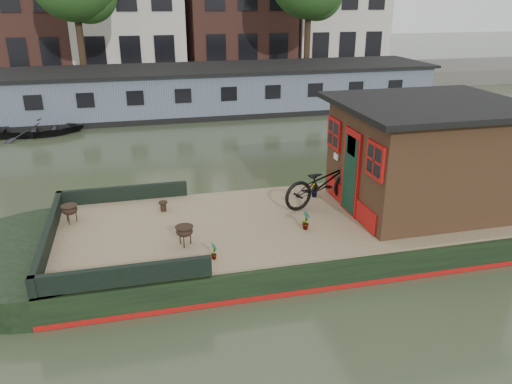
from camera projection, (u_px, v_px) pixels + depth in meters
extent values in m
plane|color=#343D27|center=(329.00, 240.00, 11.40)|extent=(120.00, 120.00, 0.00)
cube|color=black|center=(330.00, 228.00, 11.29)|extent=(12.00, 4.00, 0.60)
cylinder|color=black|center=(49.00, 259.00, 9.96)|extent=(4.00, 4.00, 0.60)
cube|color=#9C100E|center=(329.00, 237.00, 11.38)|extent=(12.02, 4.02, 0.10)
cube|color=#867953|center=(331.00, 215.00, 11.17)|extent=(11.80, 3.80, 0.05)
cube|color=black|center=(49.00, 235.00, 9.79)|extent=(0.12, 4.00, 0.35)
cube|color=black|center=(123.00, 193.00, 11.83)|extent=(3.00, 0.12, 0.35)
cube|color=black|center=(123.00, 276.00, 8.37)|extent=(3.00, 0.12, 0.35)
cube|color=black|center=(425.00, 158.00, 11.23)|extent=(3.50, 3.00, 2.30)
cube|color=black|center=(432.00, 104.00, 10.78)|extent=(4.00, 3.50, 0.12)
cube|color=#9C100E|center=(351.00, 172.00, 10.91)|extent=(0.06, 0.80, 1.90)
cube|color=black|center=(350.00, 175.00, 10.92)|extent=(0.04, 0.64, 1.70)
cube|color=#9C100E|center=(375.00, 161.00, 9.74)|extent=(0.06, 0.72, 0.72)
cube|color=#9C100E|center=(334.00, 134.00, 11.64)|extent=(0.06, 0.72, 0.72)
imported|color=black|center=(323.00, 183.00, 11.47)|extent=(2.18, 1.27, 1.09)
imported|color=brown|center=(306.00, 220.00, 10.34)|extent=(0.26, 0.28, 0.44)
imported|color=brown|center=(314.00, 190.00, 12.06)|extent=(0.23, 0.25, 0.36)
imported|color=#99482D|center=(214.00, 251.00, 9.18)|extent=(0.17, 0.21, 0.34)
cylinder|color=black|center=(163.00, 206.00, 11.27)|extent=(0.20, 0.20, 0.22)
cylinder|color=black|center=(88.00, 278.00, 8.47)|extent=(0.16, 0.16, 0.18)
imported|color=black|center=(39.00, 126.00, 19.92)|extent=(3.56, 2.64, 0.71)
cube|color=slate|center=(221.00, 90.00, 23.68)|extent=(20.00, 4.00, 2.00)
cube|color=black|center=(220.00, 68.00, 23.29)|extent=(20.40, 4.40, 0.12)
cube|color=black|center=(221.00, 109.00, 24.00)|extent=(20.00, 4.05, 0.24)
cube|color=#47443F|center=(202.00, 81.00, 29.75)|extent=(60.00, 6.00, 0.90)
cylinder|color=#332316|center=(81.00, 43.00, 26.06)|extent=(0.36, 0.36, 4.00)
cylinder|color=#332316|center=(307.00, 38.00, 28.83)|extent=(0.36, 0.36, 4.00)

